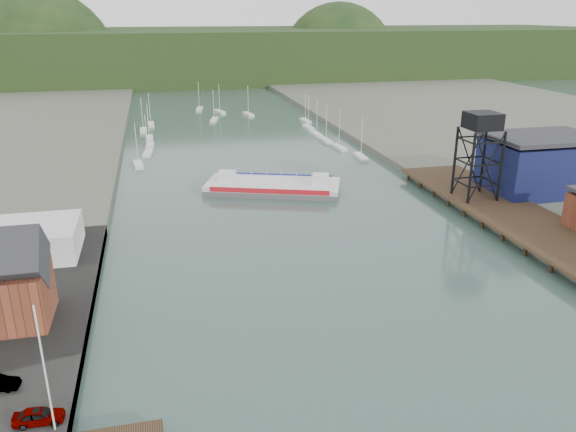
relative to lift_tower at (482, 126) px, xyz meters
name	(u,v)px	position (x,y,z in m)	size (l,w,h in m)	color
east_pier	(525,221)	(2.00, -13.00, -13.75)	(14.00, 70.00, 2.45)	black
white_shed	(14,241)	(-79.00, -8.00, -11.80)	(18.00, 12.00, 4.50)	silver
flagpole	(45,370)	(-68.00, -48.00, -8.05)	(0.16, 0.16, 12.00)	silver
lift_tower	(482,126)	(0.00, 0.00, 0.00)	(6.50, 6.50, 16.00)	black
blue_shed	(540,165)	(15.00, 2.00, -8.59)	(20.50, 14.50, 11.30)	#0B0D33
marina_sailboats	(232,132)	(-34.92, 80.46, -15.30)	(57.71, 92.65, 0.90)	silver
distant_hills	(185,58)	(-38.98, 243.35, -5.27)	(500.00, 120.00, 80.00)	black
chain_ferry	(273,186)	(-34.94, 18.88, -14.52)	(29.39, 19.61, 3.93)	#545456
car_west_a	(39,416)	(-69.41, -46.80, -13.32)	(1.72, 4.29, 1.46)	#999999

